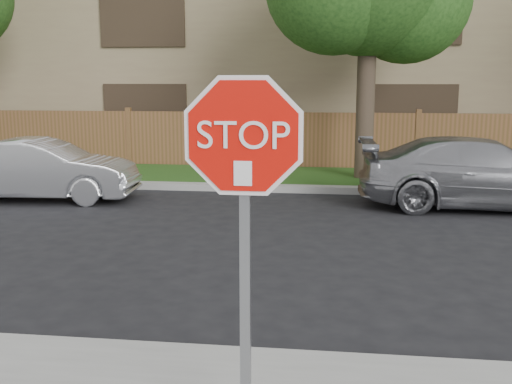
# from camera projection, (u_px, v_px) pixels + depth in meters

# --- Properties ---
(ground) EXTENTS (90.00, 90.00, 0.00)m
(ground) POSITION_uv_depth(u_px,v_px,m) (141.00, 351.00, 5.56)
(ground) COLOR black
(ground) RESTS_ON ground
(far_curb) EXTENTS (70.00, 0.30, 0.15)m
(far_curb) POSITION_uv_depth(u_px,v_px,m) (254.00, 188.00, 13.49)
(far_curb) COLOR gray
(far_curb) RESTS_ON ground
(grass_strip) EXTENTS (70.00, 3.00, 0.12)m
(grass_strip) POSITION_uv_depth(u_px,v_px,m) (262.00, 177.00, 15.10)
(grass_strip) COLOR #1E4714
(grass_strip) RESTS_ON ground
(fence) EXTENTS (70.00, 0.12, 1.60)m
(fence) POSITION_uv_depth(u_px,v_px,m) (269.00, 141.00, 16.53)
(fence) COLOR brown
(fence) RESTS_ON ground
(apartment_building) EXTENTS (35.20, 9.20, 7.20)m
(apartment_building) POSITION_uv_depth(u_px,v_px,m) (286.00, 50.00, 21.48)
(apartment_building) COLOR #8F7959
(apartment_building) RESTS_ON ground
(stop_sign) EXTENTS (1.01, 0.13, 2.55)m
(stop_sign) POSITION_uv_depth(u_px,v_px,m) (244.00, 189.00, 3.63)
(stop_sign) COLOR gray
(stop_sign) RESTS_ON sidewalk_near
(sedan_left) EXTENTS (3.97, 1.65, 1.28)m
(sedan_left) POSITION_uv_depth(u_px,v_px,m) (42.00, 170.00, 12.39)
(sedan_left) COLOR silver
(sedan_left) RESTS_ON ground
(sedan_right) EXTENTS (4.75, 1.96, 1.37)m
(sedan_right) POSITION_uv_depth(u_px,v_px,m) (481.00, 173.00, 11.65)
(sedan_right) COLOR #999AA0
(sedan_right) RESTS_ON ground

